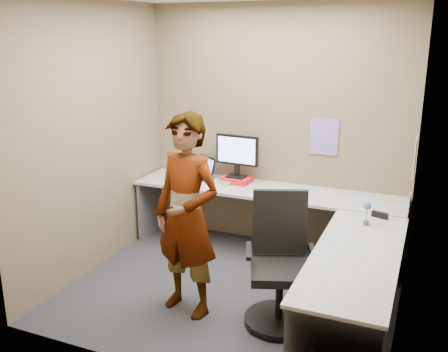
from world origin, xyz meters
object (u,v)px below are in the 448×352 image
at_px(desk, 289,225).
at_px(monitor, 237,153).
at_px(office_chair, 279,272).
at_px(person, 187,216).

bearing_deg(desk, monitor, 138.85).
bearing_deg(monitor, office_chair, -52.32).
bearing_deg(office_chair, monitor, 103.44).
height_order(office_chair, person, person).
distance_m(desk, person, 1.11).
height_order(desk, monitor, monitor).
bearing_deg(person, office_chair, 22.94).
relative_size(desk, office_chair, 2.72).
height_order(desk, office_chair, office_chair).
relative_size(office_chair, person, 0.62).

